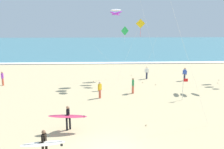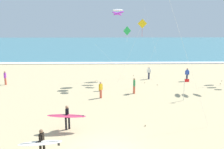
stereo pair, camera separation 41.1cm
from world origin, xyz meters
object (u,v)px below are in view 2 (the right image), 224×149
(kite_arc_ivory_distant, at_px, (118,12))
(bystander_blue_top, at_px, (187,74))
(kite_diamond_golden_outer, at_px, (143,27))
(bystander_white_top, at_px, (149,73))
(bystander_green_top, at_px, (134,86))
(bystander_yellow_top, at_px, (101,90))
(lifeguard_flag, at_px, (185,87))
(surfer_trailing, at_px, (67,116))
(kite_diamond_emerald_low, at_px, (126,33))
(surfer_lead, at_px, (41,143))
(bystander_purple_top, at_px, (5,78))

(kite_arc_ivory_distant, xyz_separation_m, bystander_blue_top, (8.43, 1.09, -7.23))
(kite_diamond_golden_outer, height_order, bystander_white_top, kite_diamond_golden_outer)
(bystander_white_top, xyz_separation_m, bystander_green_top, (-2.48, -6.14, 0.00))
(bystander_yellow_top, distance_m, lifeguard_flag, 7.73)
(surfer_trailing, xyz_separation_m, bystander_green_top, (5.34, 8.43, -0.24))
(kite_diamond_golden_outer, distance_m, bystander_green_top, 6.67)
(bystander_blue_top, bearing_deg, bystander_yellow_top, -147.69)
(bystander_blue_top, bearing_deg, kite_diamond_emerald_low, 164.77)
(bystander_yellow_top, bearing_deg, surfer_lead, -104.77)
(kite_diamond_golden_outer, xyz_separation_m, bystander_yellow_top, (-4.48, -4.62, -5.73))
(surfer_trailing, xyz_separation_m, bystander_purple_top, (-8.95, 12.06, -0.24))
(kite_diamond_emerald_low, bearing_deg, kite_diamond_golden_outer, -68.10)
(kite_arc_ivory_distant, xyz_separation_m, kite_diamond_golden_outer, (2.69, -0.74, -1.50))
(surfer_trailing, height_order, kite_diamond_emerald_low, kite_diamond_emerald_low)
(bystander_green_top, distance_m, lifeguard_flag, 4.95)
(bystander_yellow_top, bearing_deg, bystander_blue_top, 32.31)
(kite_diamond_emerald_low, distance_m, bystander_white_top, 5.70)
(kite_diamond_emerald_low, relative_size, kite_arc_ivory_distant, 0.77)
(surfer_trailing, relative_size, kite_diamond_emerald_low, 0.40)
(kite_diamond_golden_outer, relative_size, bystander_blue_top, 4.63)
(kite_arc_ivory_distant, height_order, bystander_yellow_top, kite_arc_ivory_distant)
(kite_diamond_golden_outer, height_order, lifeguard_flag, kite_diamond_golden_outer)
(bystander_white_top, height_order, bystander_blue_top, same)
(surfer_trailing, height_order, bystander_purple_top, surfer_trailing)
(kite_arc_ivory_distant, height_order, bystander_purple_top, kite_arc_ivory_distant)
(kite_diamond_emerald_low, xyz_separation_m, bystander_purple_top, (-13.93, -3.40, -4.86))
(bystander_yellow_top, bearing_deg, bystander_white_top, 52.54)
(kite_diamond_golden_outer, height_order, bystander_yellow_top, kite_diamond_golden_outer)
(kite_arc_ivory_distant, xyz_separation_m, bystander_white_top, (4.00, 2.19, -7.23))
(kite_diamond_emerald_low, relative_size, bystander_green_top, 4.07)
(kite_diamond_golden_outer, bearing_deg, kite_diamond_emerald_low, 111.90)
(surfer_trailing, height_order, lifeguard_flag, lifeguard_flag)
(surfer_trailing, relative_size, bystander_blue_top, 1.61)
(kite_arc_ivory_distant, bearing_deg, kite_diamond_emerald_low, 69.41)
(kite_arc_ivory_distant, relative_size, bystander_purple_top, 5.28)
(bystander_yellow_top, bearing_deg, bystander_purple_top, 155.36)
(surfer_trailing, height_order, bystander_white_top, surfer_trailing)
(bystander_yellow_top, relative_size, lifeguard_flag, 0.76)
(kite_arc_ivory_distant, xyz_separation_m, bystander_yellow_top, (-1.79, -5.37, -7.23))
(surfer_lead, distance_m, bystander_purple_top, 17.70)
(kite_arc_ivory_distant, height_order, lifeguard_flag, kite_arc_ivory_distant)
(kite_diamond_emerald_low, distance_m, bystander_yellow_top, 10.18)
(kite_diamond_golden_outer, distance_m, bystander_white_top, 6.56)
(kite_arc_ivory_distant, bearing_deg, bystander_purple_top, -178.53)
(kite_diamond_emerald_low, height_order, bystander_yellow_top, kite_diamond_emerald_low)
(bystander_green_top, bearing_deg, lifeguard_flag, -27.76)
(kite_diamond_emerald_low, xyz_separation_m, bystander_blue_top, (7.27, -1.98, -4.86))
(bystander_blue_top, xyz_separation_m, lifeguard_flag, (-2.55, -7.35, 0.45))
(kite_arc_ivory_distant, relative_size, bystander_blue_top, 5.28)
(surfer_lead, distance_m, bystander_white_top, 20.14)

